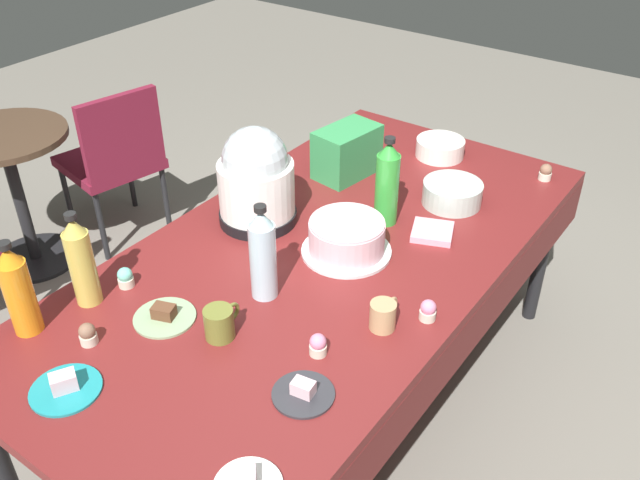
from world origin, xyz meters
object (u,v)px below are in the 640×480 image
at_px(dessert_plate_charcoal, 303,392).
at_px(soda_bottle_lime_soda, 387,184).
at_px(cupcake_lemon, 546,172).
at_px(dessert_plate_coral, 352,137).
at_px(ceramic_snack_bowl, 440,148).
at_px(cupcake_vanilla, 318,345).
at_px(slow_cooker, 256,179).
at_px(dessert_plate_sage, 164,316).
at_px(cupcake_cocoa, 125,278).
at_px(coffee_mug_tan, 383,315).
at_px(cupcake_berry, 88,334).
at_px(soda_carton, 347,152).
at_px(potluck_table, 320,267).
at_px(cupcake_rose, 428,310).
at_px(frosted_layer_cake, 347,238).
at_px(round_cafe_table, 13,175).
at_px(soda_bottle_ginger_ale, 81,262).
at_px(coffee_mug_olive, 220,323).
at_px(maroon_chair_right, 115,156).
at_px(soda_bottle_orange_juice, 18,291).
at_px(dessert_plate_teal, 65,387).
at_px(glass_salad_bowl, 452,193).

height_order(dessert_plate_charcoal, soda_bottle_lime_soda, soda_bottle_lime_soda).
bearing_deg(cupcake_lemon, dessert_plate_coral, 99.98).
height_order(ceramic_snack_bowl, cupcake_vanilla, ceramic_snack_bowl).
distance_m(slow_cooker, dessert_plate_sage, 0.62).
xyz_separation_m(cupcake_cocoa, coffee_mug_tan, (0.31, -0.76, 0.01)).
xyz_separation_m(dessert_plate_coral, cupcake_berry, (-1.54, -0.12, 0.02)).
relative_size(dessert_plate_sage, soda_carton, 0.72).
relative_size(slow_cooker, cupcake_berry, 5.40).
height_order(potluck_table, ceramic_snack_bowl, ceramic_snack_bowl).
distance_m(dessert_plate_sage, cupcake_rose, 0.78).
distance_m(frosted_layer_cake, cupcake_rose, 0.42).
relative_size(ceramic_snack_bowl, cupcake_cocoa, 3.02).
bearing_deg(cupcake_vanilla, soda_carton, 29.57).
height_order(soda_bottle_lime_soda, soda_carton, soda_bottle_lime_soda).
height_order(ceramic_snack_bowl, coffee_mug_tan, coffee_mug_tan).
height_order(cupcake_cocoa, round_cafe_table, cupcake_cocoa).
distance_m(cupcake_vanilla, soda_bottle_ginger_ale, 0.75).
height_order(ceramic_snack_bowl, dessert_plate_coral, ceramic_snack_bowl).
bearing_deg(soda_bottle_ginger_ale, frosted_layer_cake, -36.43).
bearing_deg(round_cafe_table, potluck_table, -88.40).
relative_size(coffee_mug_olive, soda_carton, 0.49).
bearing_deg(coffee_mug_tan, frosted_layer_cake, 49.67).
relative_size(dessert_plate_charcoal, maroon_chair_right, 0.20).
bearing_deg(soda_bottle_orange_juice, cupcake_cocoa, -13.07).
xyz_separation_m(dessert_plate_charcoal, cupcake_lemon, (1.50, -0.09, 0.02)).
bearing_deg(slow_cooker, coffee_mug_tan, -109.33).
relative_size(dessert_plate_coral, maroon_chair_right, 0.20).
bearing_deg(soda_bottle_ginger_ale, cupcake_cocoa, -16.84).
relative_size(dessert_plate_coral, coffee_mug_olive, 1.31).
bearing_deg(cupcake_vanilla, round_cafe_table, 80.30).
bearing_deg(cupcake_rose, slow_cooker, 80.47).
height_order(ceramic_snack_bowl, cupcake_berry, ceramic_snack_bowl).
height_order(soda_bottle_orange_juice, soda_bottle_lime_soda, soda_bottle_lime_soda).
distance_m(soda_bottle_ginger_ale, soda_bottle_orange_juice, 0.19).
relative_size(dessert_plate_sage, cupcake_vanilla, 2.76).
height_order(slow_cooker, cupcake_lemon, slow_cooker).
relative_size(slow_cooker, dessert_plate_teal, 1.94).
bearing_deg(cupcake_vanilla, soda_bottle_orange_juice, 118.74).
bearing_deg(potluck_table, ceramic_snack_bowl, 0.33).
relative_size(slow_cooker, maroon_chair_right, 0.43).
xyz_separation_m(dessert_plate_sage, cupcake_vanilla, (0.15, -0.46, 0.02)).
bearing_deg(soda_carton, cupcake_lemon, -49.34).
height_order(dessert_plate_sage, round_cafe_table, dessert_plate_sage).
distance_m(dessert_plate_charcoal, cupcake_rose, 0.48).
relative_size(potluck_table, frosted_layer_cake, 7.17).
distance_m(glass_salad_bowl, coffee_mug_olive, 1.08).
xyz_separation_m(dessert_plate_charcoal, soda_bottle_lime_soda, (0.85, 0.27, 0.14)).
distance_m(slow_cooker, cupcake_berry, 0.80).
height_order(frosted_layer_cake, ceramic_snack_bowl, frosted_layer_cake).
height_order(dessert_plate_coral, cupcake_rose, cupcake_rose).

